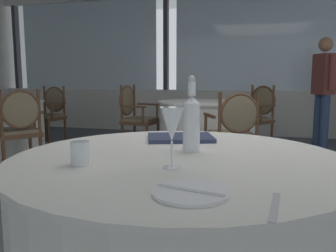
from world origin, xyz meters
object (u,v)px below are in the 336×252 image
(dining_chair_1_0, at_px, (19,124))
(menu_book, at_px, (180,138))
(dining_chair_0_2, at_px, (135,113))
(dining_chair_1_1, at_px, (50,110))
(water_bottle, at_px, (191,121))
(wine_glass, at_px, (172,125))
(dining_chair_0_1, at_px, (258,112))
(side_plate, at_px, (190,192))
(dining_chair_0_0, at_px, (235,128))
(diner_person_1, at_px, (323,85))
(water_tumbler, at_px, (80,153))

(dining_chair_1_0, bearing_deg, menu_book, -178.44)
(dining_chair_0_2, height_order, dining_chair_1_1, dining_chair_0_2)
(water_bottle, bearing_deg, dining_chair_1_0, 142.49)
(dining_chair_0_2, bearing_deg, dining_chair_1_0, -112.44)
(wine_glass, distance_m, dining_chair_0_1, 4.46)
(side_plate, distance_m, dining_chair_0_0, 2.79)
(side_plate, bearing_deg, diner_person_1, 78.20)
(dining_chair_0_1, relative_size, dining_chair_1_1, 1.02)
(wine_glass, bearing_deg, dining_chair_1_0, 138.21)
(side_plate, distance_m, dining_chair_1_1, 5.17)
(water_tumbler, xyz_separation_m, diner_person_1, (1.49, 4.72, 0.16))
(dining_chair_0_1, bearing_deg, water_tumbler, 28.84)
(dining_chair_0_2, height_order, dining_chair_1_0, dining_chair_0_2)
(water_tumbler, distance_m, menu_book, 0.64)
(dining_chair_0_1, xyz_separation_m, dining_chair_1_1, (-3.30, -0.66, -0.00))
(water_bottle, relative_size, dining_chair_0_0, 0.34)
(diner_person_1, bearing_deg, wine_glass, -127.04)
(menu_book, bearing_deg, dining_chair_0_1, 66.05)
(side_plate, height_order, menu_book, menu_book)
(side_plate, distance_m, menu_book, 0.84)
(dining_chair_1_1, bearing_deg, diner_person_1, 108.23)
(water_bottle, relative_size, dining_chair_0_2, 0.33)
(water_tumbler, bearing_deg, dining_chair_1_0, 133.32)
(side_plate, height_order, diner_person_1, diner_person_1)
(wine_glass, distance_m, dining_chair_0_0, 2.55)
(side_plate, height_order, dining_chair_1_0, dining_chair_1_0)
(side_plate, distance_m, wine_glass, 0.32)
(dining_chair_0_2, relative_size, dining_chair_1_1, 1.04)
(dining_chair_0_1, xyz_separation_m, diner_person_1, (0.96, 0.25, 0.41))
(water_bottle, relative_size, dining_chair_1_1, 0.34)
(dining_chair_0_1, distance_m, dining_chair_1_0, 3.46)
(dining_chair_0_1, relative_size, diner_person_1, 0.57)
(side_plate, bearing_deg, dining_chair_0_0, 92.46)
(wine_glass, relative_size, dining_chair_0_2, 0.22)
(water_tumbler, bearing_deg, menu_book, 68.81)
(water_bottle, distance_m, dining_chair_0_2, 3.71)
(wine_glass, bearing_deg, dining_chair_0_1, 87.52)
(water_bottle, height_order, dining_chair_0_0, water_bottle)
(water_bottle, height_order, menu_book, water_bottle)
(dining_chair_0_2, relative_size, dining_chair_1_0, 1.02)
(side_plate, relative_size, dining_chair_1_0, 0.22)
(side_plate, xyz_separation_m, menu_book, (-0.23, 0.81, 0.01))
(side_plate, xyz_separation_m, wine_glass, (-0.12, 0.25, 0.15))
(dining_chair_1_0, relative_size, diner_person_1, 0.57)
(dining_chair_1_1, bearing_deg, wine_glass, 45.59)
(water_bottle, xyz_separation_m, dining_chair_1_1, (-3.11, 3.48, -0.34))
(water_bottle, bearing_deg, diner_person_1, 75.37)
(dining_chair_0_0, bearing_deg, side_plate, 158.03)
(water_bottle, height_order, wine_glass, water_bottle)
(dining_chair_0_0, relative_size, dining_chair_0_2, 0.96)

